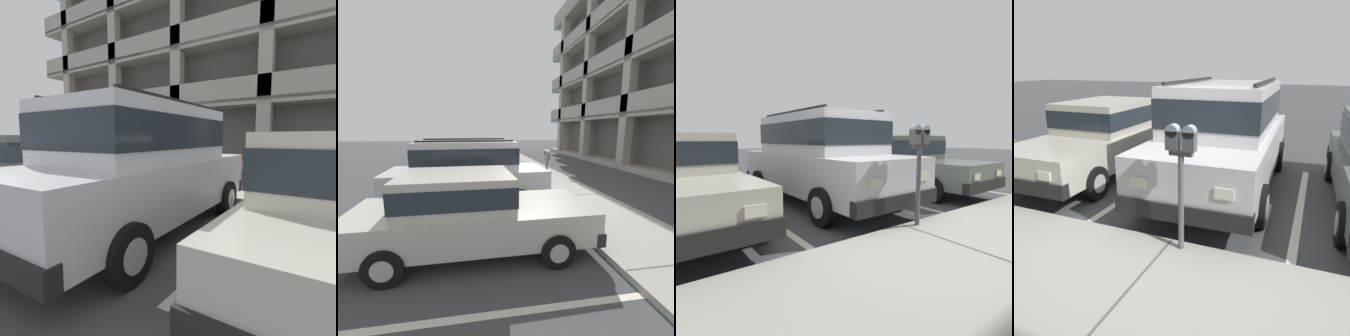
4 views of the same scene
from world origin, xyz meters
TOP-DOWN VIEW (x-y plane):
  - ground_plane at (0.00, 0.00)m, footprint 80.00×80.00m
  - sidewalk at (0.00, 1.30)m, footprint 40.00×2.20m
  - parking_stall_lines at (1.47, -1.40)m, footprint 11.84×4.80m
  - silver_suv at (0.01, -2.27)m, footprint 2.12×4.84m
  - dark_hatchback at (2.76, -2.24)m, footprint 1.89×4.50m
  - parking_meter_near at (-0.18, 0.35)m, footprint 0.35×0.12m

SIDE VIEW (x-z plane):
  - ground_plane at x=0.00m, z-range -0.10..0.00m
  - parking_stall_lines at x=1.47m, z-range 0.00..0.01m
  - sidewalk at x=0.00m, z-range 0.00..0.12m
  - dark_hatchback at x=2.76m, z-range 0.05..1.59m
  - silver_suv at x=0.01m, z-range 0.07..2.11m
  - parking_meter_near at x=-0.18m, z-range 0.49..2.03m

